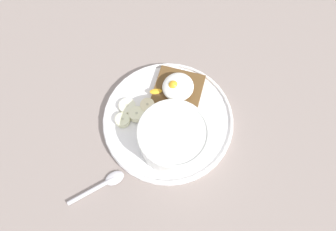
{
  "coord_description": "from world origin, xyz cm",
  "views": [
    {
      "loc": [
        20.53,
        13.5,
        61.67
      ],
      "look_at": [
        0.0,
        0.0,
        5.0
      ],
      "focal_mm": 35.0,
      "sensor_mm": 36.0,
      "label": 1
    }
  ],
  "objects": [
    {
      "name": "plate",
      "position": [
        0.0,
        0.0,
        2.8
      ],
      "size": [
        25.44,
        25.44,
        1.6
      ],
      "color": "white",
      "rests_on": "ground_plane"
    },
    {
      "name": "ground_plane",
      "position": [
        0.0,
        0.0,
        1.0
      ],
      "size": [
        120.0,
        120.0,
        2.0
      ],
      "primitive_type": "cube",
      "color": "gray",
      "rests_on": "ground"
    },
    {
      "name": "toast_slice",
      "position": [
        -6.02,
        -1.61,
        3.67
      ],
      "size": [
        11.8,
        11.8,
        1.18
      ],
      "color": "brown",
      "rests_on": "plate"
    },
    {
      "name": "banana_slice_right",
      "position": [
        2.62,
        -5.48,
        3.7
      ],
      "size": [
        4.54,
        4.57,
        1.69
      ],
      "color": "#F2EEC2",
      "rests_on": "plate"
    },
    {
      "name": "oatmeal_bowl",
      "position": [
        3.32,
        3.27,
        5.88
      ],
      "size": [
        12.9,
        12.9,
        5.56
      ],
      "color": "white",
      "rests_on": "plate"
    },
    {
      "name": "poached_egg",
      "position": [
        -5.95,
        -1.7,
        5.46
      ],
      "size": [
        7.16,
        7.78,
        2.96
      ],
      "color": "white",
      "rests_on": "toast_slice"
    },
    {
      "name": "banana_slice_front",
      "position": [
        0.15,
        -4.79,
        3.76
      ],
      "size": [
        3.72,
        3.66,
        1.63
      ],
      "color": "beige",
      "rests_on": "plate"
    },
    {
      "name": "banana_slice_left",
      "position": [
        5.11,
        -7.06,
        3.64
      ],
      "size": [
        3.23,
        3.28,
        1.36
      ],
      "color": "#EEEFC0",
      "rests_on": "plate"
    },
    {
      "name": "banana_slice_back",
      "position": [
        2.19,
        -8.17,
        3.48
      ],
      "size": [
        4.21,
        4.17,
        1.08
      ],
      "color": "#EFECC7",
      "rests_on": "plate"
    },
    {
      "name": "spoon",
      "position": [
        16.84,
        -2.97,
        2.4
      ],
      "size": [
        10.52,
        6.41,
        0.8
      ],
      "color": "silver",
      "rests_on": "ground_plane"
    }
  ]
}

